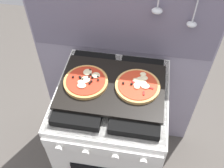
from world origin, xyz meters
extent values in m
plane|color=#4C4742|center=(0.00, 0.00, 0.00)|extent=(4.00, 4.00, 0.00)
cube|color=gray|center=(0.00, 0.34, 0.78)|extent=(1.10, 0.03, 1.55)
cube|color=slate|center=(0.00, 0.32, 1.15)|extent=(1.08, 0.00, 0.56)
ellipsoid|color=silver|center=(0.18, 0.29, 1.19)|extent=(0.06, 0.05, 0.03)
cylinder|color=silver|center=(0.36, 0.29, 1.26)|extent=(0.01, 0.01, 0.23)
ellipsoid|color=silver|center=(0.36, 0.29, 1.13)|extent=(0.05, 0.05, 0.03)
cube|color=white|center=(0.00, 0.00, 0.43)|extent=(0.60, 0.60, 0.86)
cube|color=black|center=(0.00, 0.00, 0.85)|extent=(0.59, 0.59, 0.01)
cube|color=black|center=(-0.14, 0.00, 0.88)|extent=(0.24, 0.51, 0.04)
cube|color=black|center=(0.14, 0.00, 0.88)|extent=(0.24, 0.51, 0.04)
cube|color=white|center=(0.00, -0.31, 0.80)|extent=(0.58, 0.02, 0.07)
cylinder|color=silver|center=(-0.20, -0.33, 0.80)|extent=(0.04, 0.02, 0.04)
cylinder|color=silver|center=(-0.07, -0.33, 0.80)|extent=(0.04, 0.02, 0.04)
cylinder|color=silver|center=(0.07, -0.33, 0.80)|extent=(0.04, 0.02, 0.04)
cylinder|color=silver|center=(0.20, -0.33, 0.80)|extent=(0.04, 0.02, 0.04)
cube|color=black|center=(0.00, 0.00, 0.91)|extent=(0.54, 0.38, 0.02)
cylinder|color=tan|center=(-0.14, -0.01, 0.93)|extent=(0.23, 0.23, 0.02)
cylinder|color=#B72D19|center=(-0.14, -0.01, 0.94)|extent=(0.20, 0.20, 0.00)
ellipsoid|color=beige|center=(-0.14, 0.05, 0.94)|extent=(0.05, 0.05, 0.01)
ellipsoid|color=beige|center=(-0.15, -0.05, 0.94)|extent=(0.05, 0.04, 0.01)
ellipsoid|color=beige|center=(-0.09, 0.03, 0.94)|extent=(0.04, 0.04, 0.01)
ellipsoid|color=beige|center=(-0.16, -0.03, 0.94)|extent=(0.03, 0.03, 0.01)
ellipsoid|color=beige|center=(-0.14, -0.01, 0.94)|extent=(0.05, 0.05, 0.01)
sphere|color=black|center=(-0.13, 0.06, 0.94)|extent=(0.01, 0.01, 0.01)
sphere|color=black|center=(-0.17, 0.01, 0.94)|extent=(0.01, 0.01, 0.01)
sphere|color=black|center=(-0.12, 0.03, 0.94)|extent=(0.01, 0.01, 0.01)
sphere|color=black|center=(-0.08, 0.02, 0.94)|extent=(0.01, 0.01, 0.01)
sphere|color=black|center=(-0.12, 0.01, 0.94)|extent=(0.01, 0.01, 0.01)
sphere|color=black|center=(-0.11, -0.03, 0.94)|extent=(0.01, 0.01, 0.01)
sphere|color=black|center=(-0.10, -0.01, 0.94)|extent=(0.01, 0.01, 0.01)
sphere|color=black|center=(-0.11, 0.01, 0.94)|extent=(0.01, 0.01, 0.01)
sphere|color=black|center=(-0.20, 0.00, 0.94)|extent=(0.01, 0.01, 0.01)
sphere|color=black|center=(-0.07, 0.00, 0.94)|extent=(0.01, 0.01, 0.01)
sphere|color=black|center=(-0.15, -0.01, 0.94)|extent=(0.01, 0.01, 0.01)
sphere|color=black|center=(-0.16, 0.00, 0.94)|extent=(0.01, 0.01, 0.01)
cylinder|color=tan|center=(0.13, 0.01, 0.93)|extent=(0.23, 0.23, 0.02)
cylinder|color=red|center=(0.13, 0.01, 0.94)|extent=(0.20, 0.20, 0.00)
ellipsoid|color=beige|center=(0.13, 0.00, 0.94)|extent=(0.04, 0.03, 0.01)
ellipsoid|color=beige|center=(0.14, 0.01, 0.94)|extent=(0.04, 0.04, 0.01)
ellipsoid|color=beige|center=(0.16, 0.05, 0.94)|extent=(0.04, 0.03, 0.01)
ellipsoid|color=beige|center=(0.13, -0.01, 0.94)|extent=(0.03, 0.02, 0.01)
ellipsoid|color=beige|center=(0.12, 0.03, 0.94)|extent=(0.04, 0.03, 0.01)
ellipsoid|color=beige|center=(0.17, 0.00, 0.94)|extent=(0.05, 0.04, 0.01)
ellipsoid|color=beige|center=(0.16, 0.02, 0.94)|extent=(0.04, 0.03, 0.01)
ellipsoid|color=beige|center=(0.15, 0.08, 0.94)|extent=(0.03, 0.03, 0.01)
ellipsoid|color=beige|center=(0.14, 0.04, 0.94)|extent=(0.04, 0.04, 0.01)
cube|color=red|center=(0.12, 0.02, 0.94)|extent=(0.02, 0.02, 0.00)
sphere|color=black|center=(0.06, 0.00, 0.94)|extent=(0.01, 0.01, 0.01)
cube|color=gold|center=(0.13, 0.02, 0.94)|extent=(0.01, 0.02, 0.00)
sphere|color=black|center=(0.10, 0.00, 0.94)|extent=(0.01, 0.01, 0.01)
cube|color=red|center=(0.20, -0.01, 0.94)|extent=(0.03, 0.01, 0.00)
cube|color=red|center=(0.17, -0.05, 0.94)|extent=(0.01, 0.02, 0.00)
cube|color=red|center=(0.11, 0.01, 0.94)|extent=(0.02, 0.02, 0.00)
camera|label=1|loc=(0.14, -0.88, 1.93)|focal=42.02mm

